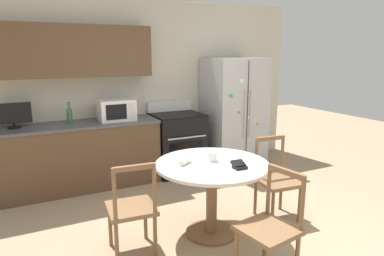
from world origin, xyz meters
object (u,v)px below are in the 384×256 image
object	(u,v)px
candle_glass	(212,157)
microwave	(116,110)
wallet	(239,165)
dining_chair_right	(276,180)
refrigerator	(234,113)
oven_range	(177,143)
dining_chair_near	(270,228)
countertop_tv	(13,114)
dining_chair_left	(132,209)
counter_bottle	(70,116)

from	to	relation	value
candle_glass	microwave	bearing A→B (deg)	105.23
candle_glass	wallet	size ratio (longest dim) A/B	0.72
dining_chair_right	candle_glass	bearing A→B (deg)	1.55
refrigerator	oven_range	distance (m)	1.06
microwave	dining_chair_near	xyz separation A→B (m)	(0.54, -2.68, -0.61)
countertop_tv	dining_chair_near	bearing A→B (deg)	-56.57
oven_range	dining_chair_right	xyz separation A→B (m)	(0.37, -1.86, -0.03)
microwave	countertop_tv	world-z (taller)	countertop_tv
dining_chair_near	candle_glass	xyz separation A→B (m)	(-0.05, 0.87, 0.36)
refrigerator	countertop_tv	xyz separation A→B (m)	(-3.16, 0.14, 0.20)
wallet	oven_range	bearing A→B (deg)	81.73
dining_chair_left	candle_glass	distance (m)	0.93
oven_range	dining_chair_near	world-z (taller)	oven_range
dining_chair_near	wallet	xyz separation A→B (m)	(0.07, 0.56, 0.35)
oven_range	countertop_tv	distance (m)	2.27
microwave	wallet	distance (m)	2.22
oven_range	dining_chair_left	bearing A→B (deg)	-124.71
refrigerator	counter_bottle	world-z (taller)	refrigerator
candle_glass	dining_chair_near	bearing A→B (deg)	-86.99
dining_chair_right	wallet	xyz separation A→B (m)	(-0.68, -0.25, 0.35)
oven_range	counter_bottle	xyz separation A→B (m)	(-1.53, 0.04, 0.54)
counter_bottle	dining_chair_near	world-z (taller)	counter_bottle
dining_chair_right	candle_glass	distance (m)	0.87
countertop_tv	counter_bottle	size ratio (longest dim) A/B	1.47
countertop_tv	candle_glass	bearing A→B (deg)	-46.78
dining_chair_left	countertop_tv	bearing A→B (deg)	119.77
counter_bottle	candle_glass	size ratio (longest dim) A/B	3.03
refrigerator	oven_range	bearing A→B (deg)	176.63
oven_range	microwave	xyz separation A→B (m)	(-0.91, 0.01, 0.58)
dining_chair_right	countertop_tv	bearing A→B (deg)	-31.43
microwave	refrigerator	bearing A→B (deg)	-2.04
countertop_tv	dining_chair_left	distance (m)	2.22
dining_chair_near	countertop_tv	bearing A→B (deg)	24.12
countertop_tv	candle_glass	world-z (taller)	countertop_tv
countertop_tv	wallet	world-z (taller)	countertop_tv
candle_glass	countertop_tv	bearing A→B (deg)	133.22
dining_chair_right	dining_chair_near	xyz separation A→B (m)	(-0.75, -0.81, 0.00)
dining_chair_left	candle_glass	xyz separation A→B (m)	(0.85, 0.03, 0.36)
wallet	countertop_tv	bearing A→B (deg)	130.74
oven_range	dining_chair_left	xyz separation A→B (m)	(-1.27, -1.84, -0.03)
counter_bottle	candle_glass	world-z (taller)	counter_bottle
candle_glass	dining_chair_right	bearing A→B (deg)	-4.16
dining_chair_left	counter_bottle	bearing A→B (deg)	102.02
dining_chair_left	wallet	world-z (taller)	dining_chair_left
oven_range	dining_chair_near	xyz separation A→B (m)	(-0.37, -2.67, -0.03)
refrigerator	microwave	size ratio (longest dim) A/B	3.62
counter_bottle	dining_chair_right	bearing A→B (deg)	-45.05
refrigerator	dining_chair_right	distance (m)	1.95
oven_range	countertop_tv	world-z (taller)	countertop_tv
dining_chair_right	oven_range	bearing A→B (deg)	-73.00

